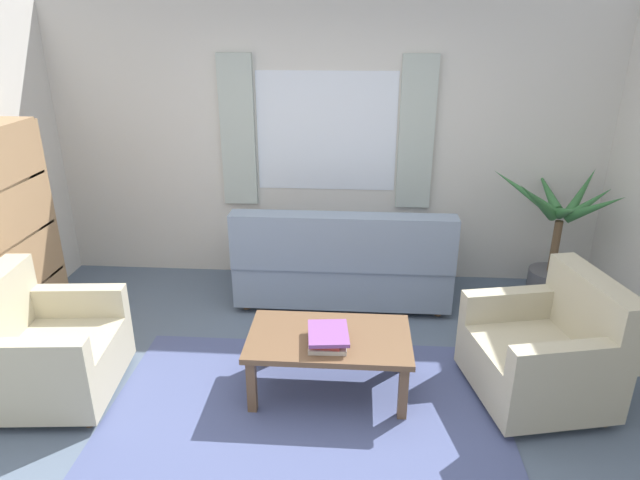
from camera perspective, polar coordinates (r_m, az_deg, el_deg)
name	(u,v)px	position (r m, az deg, el deg)	size (l,w,h in m)	color
ground_plane	(306,415)	(3.79, -1.51, -17.71)	(6.24, 6.24, 0.00)	slate
wall_back	(327,147)	(5.30, 0.70, 9.69)	(5.32, 0.12, 2.60)	silver
window_with_curtains	(326,132)	(5.19, 0.65, 11.11)	(1.98, 0.07, 1.40)	white
area_rug	(306,414)	(3.79, -1.51, -17.64)	(2.62, 1.74, 0.01)	#4C5684
couch	(343,263)	(4.98, 2.39, -2.45)	(1.90, 0.82, 0.92)	gray
armchair_left	(43,349)	(4.21, -26.83, -10.11)	(0.89, 0.91, 0.88)	#BCB293
armchair_right	(547,352)	(4.04, 22.55, -10.67)	(0.98, 1.00, 0.88)	#BCB293
coffee_table	(329,343)	(3.78, 0.95, -10.67)	(1.10, 0.64, 0.44)	brown
book_stack_on_table	(328,337)	(3.65, 0.80, -10.08)	(0.29, 0.35, 0.09)	beige
potted_plant	(554,245)	(5.34, 23.17, -0.45)	(1.06, 1.08, 1.26)	#56565B
bookshelf	(12,235)	(4.85, -29.33, 0.48)	(0.30, 0.94, 1.72)	#A87F56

